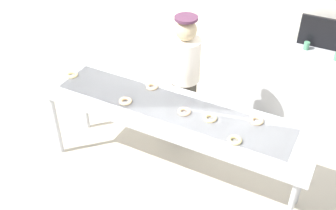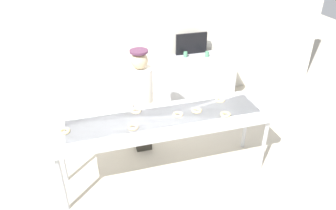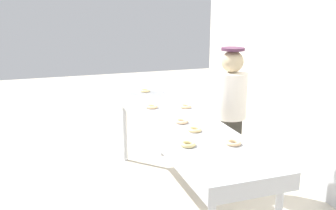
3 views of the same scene
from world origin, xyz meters
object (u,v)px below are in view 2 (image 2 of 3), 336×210
at_px(plain_donut_0, 133,127).
at_px(paper_cup_0, 185,54).
at_px(fryer_conveyor, 165,121).
at_px(plain_donut_1, 220,100).
at_px(plain_donut_2, 64,131).
at_px(paper_cup_1, 207,54).
at_px(plain_donut_6, 136,111).
at_px(plain_donut_3, 225,114).
at_px(plain_donut_4, 178,114).
at_px(worker_baker, 141,96).
at_px(prep_counter, 194,81).
at_px(menu_display, 191,43).
at_px(plain_donut_5, 197,110).

distance_m(plain_donut_0, paper_cup_0, 2.47).
bearing_deg(fryer_conveyor, plain_donut_1, 11.09).
height_order(fryer_conveyor, plain_donut_2, plain_donut_2).
xyz_separation_m(plain_donut_2, paper_cup_1, (2.56, 1.81, -0.00)).
bearing_deg(plain_donut_1, plain_donut_6, 177.86).
bearing_deg(plain_donut_2, plain_donut_1, 4.69).
relative_size(plain_donut_3, plain_donut_4, 1.00).
xyz_separation_m(worker_baker, paper_cup_1, (1.49, 1.12, 0.04)).
bearing_deg(prep_counter, plain_donut_1, -98.47).
xyz_separation_m(plain_donut_0, menu_display, (1.53, 2.18, 0.15)).
relative_size(plain_donut_3, paper_cup_1, 1.30).
distance_m(plain_donut_3, paper_cup_0, 2.11).
bearing_deg(plain_donut_3, fryer_conveyor, 165.08).
bearing_deg(menu_display, plain_donut_5, -107.83).
distance_m(plain_donut_1, prep_counter, 1.75).
xyz_separation_m(plain_donut_5, menu_display, (0.66, 2.04, 0.15)).
distance_m(worker_baker, paper_cup_1, 1.87).
height_order(plain_donut_0, paper_cup_1, paper_cup_1).
xyz_separation_m(plain_donut_4, worker_baker, (-0.33, 0.71, -0.05)).
distance_m(fryer_conveyor, plain_donut_2, 1.25).
relative_size(plain_donut_4, plain_donut_6, 1.00).
xyz_separation_m(plain_donut_0, plain_donut_5, (0.87, 0.14, 0.00)).
height_order(fryer_conveyor, plain_donut_1, plain_donut_1).
distance_m(prep_counter, paper_cup_1, 0.57).
xyz_separation_m(plain_donut_6, paper_cup_0, (1.26, 1.69, -0.00)).
xyz_separation_m(plain_donut_1, prep_counter, (0.25, 1.65, -0.53)).
xyz_separation_m(plain_donut_6, paper_cup_1, (1.65, 1.59, -0.00)).
bearing_deg(plain_donut_5, plain_donut_0, -170.63).
height_order(prep_counter, paper_cup_0, paper_cup_0).
bearing_deg(plain_donut_3, plain_donut_6, 159.41).
height_order(plain_donut_2, plain_donut_6, same).
bearing_deg(paper_cup_0, prep_counter, -28.42).
bearing_deg(worker_baker, plain_donut_2, 36.99).
xyz_separation_m(fryer_conveyor, plain_donut_5, (0.43, -0.01, 0.09)).
bearing_deg(worker_baker, prep_counter, -133.37).
bearing_deg(worker_baker, paper_cup_0, -127.49).
bearing_deg(plain_donut_4, prep_counter, 63.43).
bearing_deg(paper_cup_0, plain_donut_2, -138.69).
relative_size(plain_donut_4, plain_donut_5, 1.00).
xyz_separation_m(plain_donut_1, paper_cup_0, (0.09, 1.74, -0.00)).
relative_size(plain_donut_3, prep_counter, 0.09).
distance_m(plain_donut_1, plain_donut_6, 1.18).
height_order(plain_donut_2, plain_donut_3, same).
relative_size(plain_donut_0, plain_donut_2, 1.00).
xyz_separation_m(plain_donut_1, worker_baker, (-1.01, 0.51, -0.05)).
height_order(fryer_conveyor, plain_donut_0, plain_donut_0).
height_order(plain_donut_4, plain_donut_5, same).
height_order(fryer_conveyor, plain_donut_3, plain_donut_3).
xyz_separation_m(prep_counter, paper_cup_0, (-0.16, 0.09, 0.52)).
xyz_separation_m(plain_donut_3, prep_counter, (0.34, 2.02, -0.53)).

